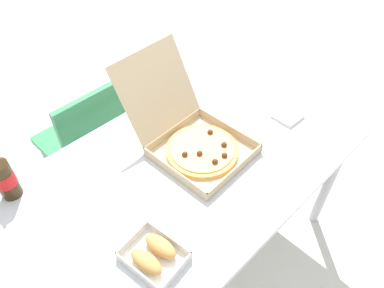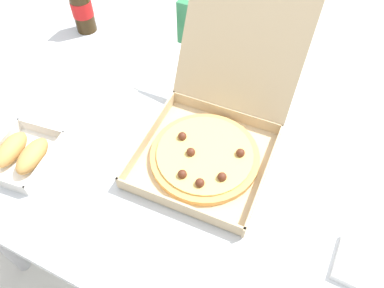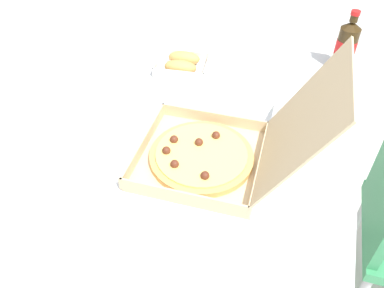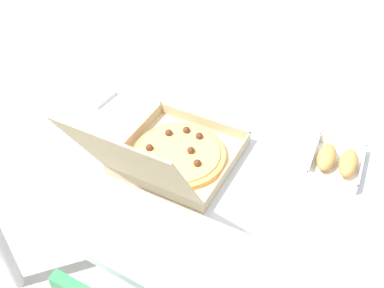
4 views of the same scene
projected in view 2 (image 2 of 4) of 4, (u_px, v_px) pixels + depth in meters
name	position (u px, v px, depth m)	size (l,w,h in m)	color
ground_plane	(193.00, 255.00, 1.58)	(10.00, 10.00, 0.00)	beige
dining_table	(194.00, 171.00, 1.06)	(1.40, 0.85, 0.74)	silver
chair	(229.00, 69.00, 1.61)	(0.41, 0.41, 0.83)	#338451
pizza_box_open	(211.00, 137.00, 0.97)	(0.36, 0.51, 0.35)	tan
bread_side_box	(22.00, 154.00, 0.97)	(0.17, 0.21, 0.06)	white
cola_bottle	(81.00, 6.00, 1.28)	(0.07, 0.07, 0.22)	#33230F
paper_menu	(108.00, 77.00, 1.19)	(0.21, 0.15, 0.00)	white
napkin_pile	(362.00, 266.00, 0.80)	(0.11, 0.11, 0.02)	white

